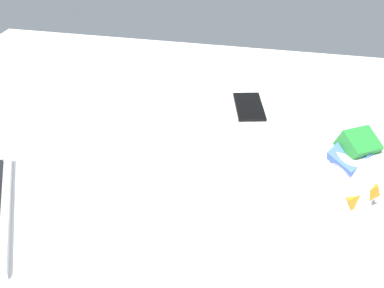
{
  "coord_description": "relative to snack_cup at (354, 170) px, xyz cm",
  "views": [
    {
      "loc": [
        -57.72,
        -28.51,
        75.72
      ],
      "look_at": [
        20.72,
        -11.56,
        24.0
      ],
      "focal_mm": 44.86,
      "sensor_mm": 36.0,
      "label": 1
    }
  ],
  "objects": [
    {
      "name": "cell_phone",
      "position": [
        31.49,
        22.38,
        -6.0
      ],
      "size": [
        15.21,
        9.9,
        0.8
      ],
      "primitive_type": "cube",
      "rotation": [
        0.0,
        0.0,
        4.95
      ],
      "color": "black",
      "rests_on": "bed_mattress"
    },
    {
      "name": "snack_cup",
      "position": [
        0.0,
        0.0,
        0.0
      ],
      "size": [
        9.91,
        10.63,
        14.79
      ],
      "color": "silver",
      "rests_on": "bed_mattress"
    },
    {
      "name": "bed_mattress",
      "position": [
        -17.79,
        42.44,
        -15.4
      ],
      "size": [
        180.0,
        140.0,
        18.0
      ],
      "primitive_type": "cube",
      "color": "white",
      "rests_on": "ground"
    }
  ]
}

